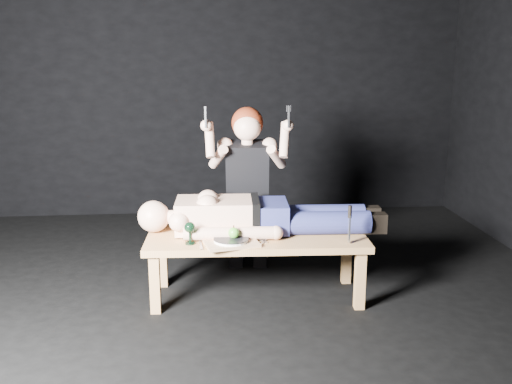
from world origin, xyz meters
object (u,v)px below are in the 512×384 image
table (257,266)px  serving_tray (231,243)px  kneeling_woman (248,187)px  goblet (190,233)px  carving_knife (349,225)px  lying_man (263,211)px

table → serving_tray: 0.34m
kneeling_woman → goblet: size_ratio=8.77×
serving_tray → carving_knife: (0.78, -0.05, 0.12)m
carving_knife → lying_man: bearing=151.0°
kneeling_woman → carving_knife: 1.00m
lying_man → serving_tray: (-0.24, -0.28, -0.13)m
lying_man → kneeling_woman: 0.47m
serving_tray → carving_knife: 0.79m
lying_man → kneeling_woman: kneeling_woman is taller
table → carving_knife: size_ratio=5.82×
table → kneeling_woman: size_ratio=1.14×
table → serving_tray: bearing=-135.7°
goblet → carving_knife: carving_knife is taller
lying_man → goblet: (-0.51, -0.25, -0.07)m
table → kneeling_woman: (-0.02, 0.58, 0.44)m
table → carving_knife: (0.59, -0.22, 0.35)m
table → goblet: 0.56m
lying_man → table: bearing=-113.3°
kneeling_woman → goblet: (-0.44, -0.71, -0.14)m
kneeling_woman → carving_knife: kneeling_woman is taller
table → lying_man: 0.39m
carving_knife → kneeling_woman: bearing=130.1°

